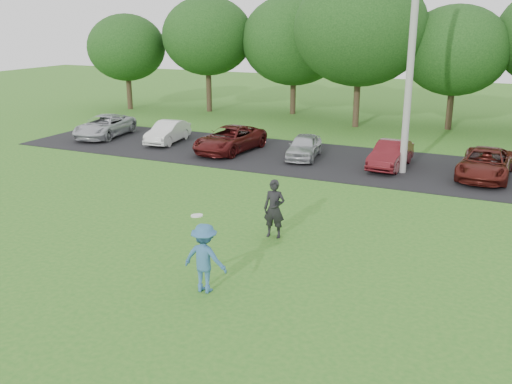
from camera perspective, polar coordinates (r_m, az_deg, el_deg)
ground at (r=13.87m, az=-6.16°, el=-9.02°), size 100.00×100.00×0.00m
parking_lot at (r=25.24m, az=9.10°, el=2.94°), size 32.00×6.50×0.03m
utility_pole at (r=23.27m, az=15.36°, el=14.33°), size 0.28×0.28×10.41m
frisbee_player at (r=13.13m, az=-5.15°, el=-6.59°), size 1.07×0.63×1.91m
camera_bystander at (r=16.26m, az=1.84°, el=-1.69°), size 0.66×0.47×1.70m
parked_cars at (r=25.12m, az=8.14°, el=4.27°), size 28.73×4.66×1.17m
tree_row at (r=33.78m, az=16.80°, el=14.37°), size 42.39×9.85×8.64m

